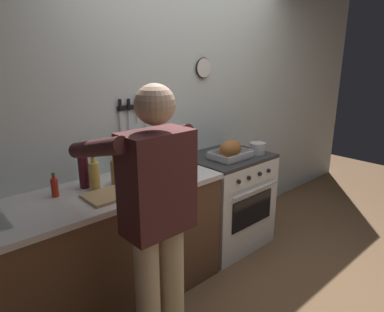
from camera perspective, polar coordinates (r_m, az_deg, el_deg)
The scene contains 14 objects.
ground_plane at distance 2.93m, azimuth 17.82°, elevation -22.10°, with size 8.00×8.00×0.00m, color brown.
wall_back at distance 3.20m, azimuth -1.40°, elevation 7.64°, with size 6.00×0.13×2.60m.
counter_block at distance 2.58m, azimuth -17.06°, elevation -15.50°, with size 2.03×0.65×0.90m.
stove at distance 3.35m, azimuth 5.68°, elevation -7.26°, with size 0.76×0.67×0.90m.
person_cook at distance 1.93m, azimuth -6.01°, elevation -9.47°, with size 0.51×0.63×1.66m.
roasting_pan at distance 3.08m, azimuth 6.39°, elevation 0.93°, with size 0.35×0.26×0.17m.
saucepan at distance 3.27m, azimuth 10.80°, elevation 1.29°, with size 0.15×0.15×0.10m.
cutting_board at distance 2.34m, azimuth -12.96°, elevation -6.15°, with size 0.36×0.24×0.02m, color tan.
bottle_wine_red at distance 2.48m, azimuth -17.54°, elevation -2.09°, with size 0.07×0.07×0.32m.
bottle_olive_oil at distance 2.72m, azimuth -10.88°, elevation -0.09°, with size 0.07×0.07×0.31m.
bottle_hot_sauce at distance 2.42m, azimuth -21.81°, elevation -4.78°, with size 0.05×0.05×0.16m.
bottle_vinegar at distance 2.50m, azimuth -12.62°, elevation -2.55°, with size 0.06×0.06×0.23m.
bottle_dish_soap at distance 2.62m, azimuth -8.39°, elevation -1.67°, with size 0.07×0.07×0.21m.
bottle_cooking_oil at distance 2.43m, azimuth -15.86°, elevation -3.10°, with size 0.07×0.07×0.25m.
Camera 1 is at (-2.08, -1.04, 1.79)m, focal length 32.20 mm.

